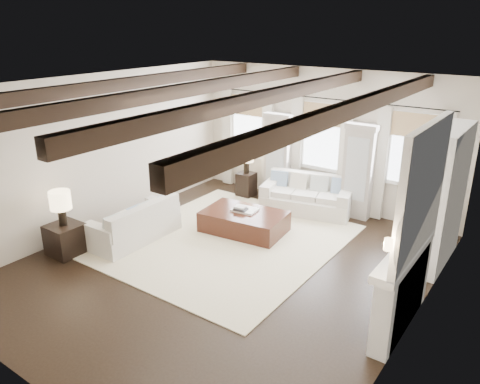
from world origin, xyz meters
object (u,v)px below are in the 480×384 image
Objects in this scene: sofa_back at (307,197)px; side_table_front at (66,239)px; sofa_left at (136,225)px; ottoman at (244,222)px; side_table_back at (246,184)px.

sofa_back reaches higher than side_table_front.
sofa_back is 3.66× the size of side_table_front.
ottoman is (1.52, 1.59, -0.11)m from sofa_left.
side_table_front is (-2.73, -4.50, -0.05)m from sofa_back.
side_table_back is at bearing 116.94° from ottoman.
sofa_back is 1.73m from side_table_back.
ottoman is at bearing -56.54° from side_table_back.
sofa_left is 1.12× the size of ottoman.
ottoman is 2.15m from side_table_back.
sofa_back reaches higher than ottoman.
side_table_front is at bearing -102.38° from side_table_back.
side_table_front is at bearing -121.23° from sofa_back.
sofa_left reaches higher than ottoman.
side_table_back is (0.34, 3.38, -0.03)m from sofa_left.
sofa_left reaches higher than side_table_front.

